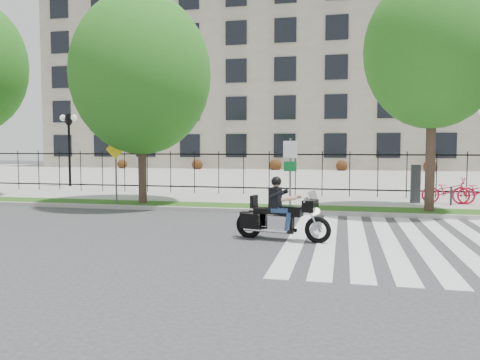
# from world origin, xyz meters

# --- Properties ---
(ground) EXTENTS (120.00, 120.00, 0.00)m
(ground) POSITION_xyz_m (0.00, 0.00, 0.00)
(ground) COLOR #323234
(ground) RESTS_ON ground
(curb) EXTENTS (60.00, 0.20, 0.15)m
(curb) POSITION_xyz_m (0.00, 4.10, 0.07)
(curb) COLOR #A3A099
(curb) RESTS_ON ground
(grass_verge) EXTENTS (60.00, 1.50, 0.15)m
(grass_verge) POSITION_xyz_m (0.00, 4.95, 0.07)
(grass_verge) COLOR #214D13
(grass_verge) RESTS_ON ground
(sidewalk) EXTENTS (60.00, 3.50, 0.15)m
(sidewalk) POSITION_xyz_m (0.00, 7.45, 0.07)
(sidewalk) COLOR #ADAAA2
(sidewalk) RESTS_ON ground
(plaza) EXTENTS (80.00, 34.00, 0.10)m
(plaza) POSITION_xyz_m (0.00, 25.00, 0.05)
(plaza) COLOR #ADAAA2
(plaza) RESTS_ON ground
(crosswalk_stripes) EXTENTS (5.70, 8.00, 0.01)m
(crosswalk_stripes) POSITION_xyz_m (4.83, 0.00, 0.01)
(crosswalk_stripes) COLOR silver
(crosswalk_stripes) RESTS_ON ground
(iron_fence) EXTENTS (30.00, 0.06, 2.00)m
(iron_fence) POSITION_xyz_m (0.00, 9.20, 1.15)
(iron_fence) COLOR black
(iron_fence) RESTS_ON sidewalk
(office_building) EXTENTS (60.00, 21.90, 20.15)m
(office_building) POSITION_xyz_m (0.00, 44.92, 9.97)
(office_building) COLOR gray
(office_building) RESTS_ON ground
(lamp_post_left) EXTENTS (1.06, 0.70, 4.25)m
(lamp_post_left) POSITION_xyz_m (-12.00, 12.00, 3.21)
(lamp_post_left) COLOR black
(lamp_post_left) RESTS_ON ground
(street_tree_1) EXTENTS (5.37, 5.37, 8.07)m
(street_tree_1) POSITION_xyz_m (-4.33, 4.95, 5.13)
(street_tree_1) COLOR #38261E
(street_tree_1) RESTS_ON grass_verge
(street_tree_2) EXTENTS (4.58, 4.58, 8.06)m
(street_tree_2) POSITION_xyz_m (6.21, 4.95, 5.57)
(street_tree_2) COLOR #38261E
(street_tree_2) RESTS_ON grass_verge
(sign_pole_regulatory) EXTENTS (0.50, 0.09, 2.50)m
(sign_pole_regulatory) POSITION_xyz_m (1.48, 4.58, 1.74)
(sign_pole_regulatory) COLOR #59595B
(sign_pole_regulatory) RESTS_ON grass_verge
(sign_pole_warning) EXTENTS (0.78, 0.09, 2.49)m
(sign_pole_warning) POSITION_xyz_m (-5.28, 4.58, 1.74)
(sign_pole_warning) COLOR #59595B
(sign_pole_warning) RESTS_ON grass_verge
(motorcycle_rider) EXTENTS (2.47, 0.99, 1.92)m
(motorcycle_rider) POSITION_xyz_m (1.83, -0.47, 0.64)
(motorcycle_rider) COLOR black
(motorcycle_rider) RESTS_ON ground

